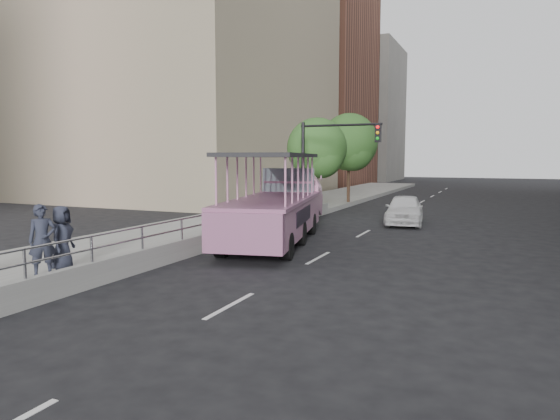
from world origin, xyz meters
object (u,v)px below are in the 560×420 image
object	(u,v)px
duck_boat	(279,208)
pedestrian_near	(42,240)
street_tree_near	(318,150)
parking_sign	(291,191)
car	(404,209)
traffic_signal	(325,155)
pedestrian_far	(62,238)
street_tree_far	(350,144)

from	to	relation	value
duck_boat	pedestrian_near	xyz separation A→B (m)	(-2.43, -9.54, -0.07)
street_tree_near	parking_sign	bearing A→B (deg)	-82.50
street_tree_near	car	bearing A→B (deg)	-19.89
pedestrian_near	street_tree_near	xyz separation A→B (m)	(0.94, 18.48, 2.58)
parking_sign	street_tree_near	bearing A→B (deg)	97.50
duck_boat	traffic_signal	distance (m)	5.93
duck_boat	car	bearing A→B (deg)	60.78
duck_boat	pedestrian_far	world-z (taller)	duck_boat
car	traffic_signal	xyz separation A→B (m)	(-3.79, -1.48, 2.74)
traffic_signal	duck_boat	bearing A→B (deg)	-91.18
traffic_signal	street_tree_near	size ratio (longest dim) A/B	0.91
pedestrian_near	street_tree_near	world-z (taller)	street_tree_near
duck_boat	parking_sign	distance (m)	3.13
street_tree_far	duck_boat	bearing A→B (deg)	-85.09
car	parking_sign	xyz separation A→B (m)	(-4.61, -3.98, 1.04)
pedestrian_near	street_tree_near	distance (m)	18.68
pedestrian_near	traffic_signal	size ratio (longest dim) A/B	0.36
car	traffic_signal	distance (m)	4.91
pedestrian_near	street_tree_far	bearing A→B (deg)	29.44
car	traffic_signal	world-z (taller)	traffic_signal
street_tree_far	pedestrian_far	bearing A→B (deg)	-92.97
traffic_signal	street_tree_far	bearing A→B (deg)	98.43
car	parking_sign	bearing A→B (deg)	-146.28
traffic_signal	pedestrian_far	bearing A→B (deg)	-100.40
pedestrian_near	pedestrian_far	distance (m)	0.72
traffic_signal	pedestrian_near	bearing A→B (deg)	-99.58
pedestrian_far	traffic_signal	world-z (taller)	traffic_signal
duck_boat	street_tree_far	world-z (taller)	street_tree_far
duck_boat	street_tree_near	distance (m)	9.40
car	parking_sign	distance (m)	6.18
car	pedestrian_far	world-z (taller)	pedestrian_far
duck_boat	car	size ratio (longest dim) A/B	2.46
street_tree_near	traffic_signal	bearing A→B (deg)	-65.02
pedestrian_far	street_tree_near	distance (m)	17.99
street_tree_near	street_tree_far	size ratio (longest dim) A/B	0.89
duck_boat	street_tree_far	xyz separation A→B (m)	(-1.28, 14.94, 2.99)
pedestrian_near	traffic_signal	distance (m)	15.43
pedestrian_near	parking_sign	world-z (taller)	parking_sign
pedestrian_far	street_tree_far	size ratio (longest dim) A/B	0.28
car	pedestrian_near	distance (m)	17.70
car	street_tree_far	xyz separation A→B (m)	(-5.19, 7.95, 3.55)
street_tree_near	street_tree_far	world-z (taller)	street_tree_far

